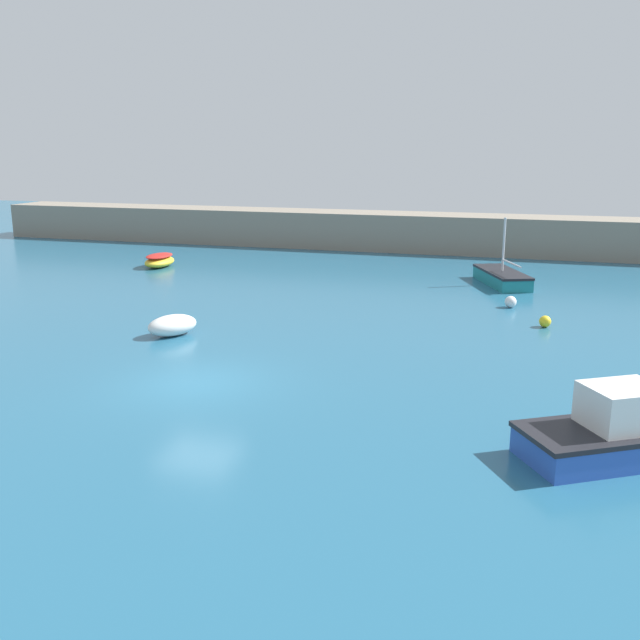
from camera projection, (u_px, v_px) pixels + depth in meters
ground_plane at (197, 386)px, 21.89m from camera, size 120.00×120.00×0.20m
harbor_breakwater at (392, 231)px, 49.62m from camera, size 60.55×3.76×2.52m
sailboat_short_mast at (502, 277)px, 37.15m from camera, size 3.34×4.96×3.49m
fishing_dinghy_green at (172, 325)px, 27.18m from camera, size 2.03×2.30×0.80m
rowboat_with_red_cover at (159, 260)px, 42.58m from camera, size 1.67×2.72×0.78m
cabin_cruiser_white at (631, 432)px, 16.61m from camera, size 5.69×4.55×1.73m
mooring_buoy_yellow at (545, 321)px, 28.47m from camera, size 0.47×0.47×0.47m
mooring_buoy_white at (511, 302)px, 31.91m from camera, size 0.52×0.52×0.52m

